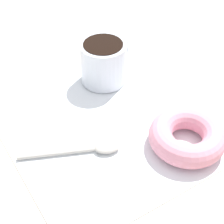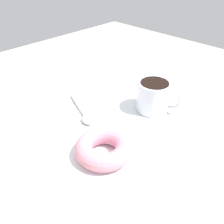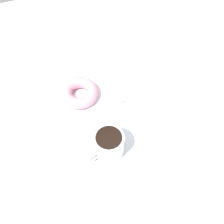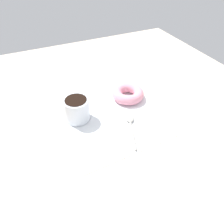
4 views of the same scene
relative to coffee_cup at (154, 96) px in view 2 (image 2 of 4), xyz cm
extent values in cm
cube|color=beige|center=(-8.03, 2.86, -4.98)|extent=(120.00, 120.00, 2.00)
cube|color=white|center=(-9.85, 4.06, -3.83)|extent=(32.33, 32.33, 0.30)
cylinder|color=silver|center=(-0.07, 0.18, -0.18)|extent=(7.64, 7.64, 6.99)
cylinder|color=black|center=(-0.07, 0.18, 3.11)|extent=(6.44, 6.44, 0.60)
torus|color=silver|center=(1.42, -3.76, -0.18)|extent=(2.54, 4.82, 4.81)
torus|color=pink|center=(-19.01, -2.81, -2.01)|extent=(10.81, 10.81, 3.33)
ellipsoid|color=#B7B2A8|center=(-14.32, 7.38, -3.23)|extent=(3.52, 4.22, 0.90)
cylinder|color=#B7B2A8|center=(-11.92, 13.71, -3.40)|extent=(4.52, 10.73, 0.56)
camera|label=1|loc=(-45.11, 23.92, 35.81)|focal=60.00mm
camera|label=2|loc=(-42.42, -27.81, 29.43)|focal=40.00mm
camera|label=3|loc=(33.85, -9.66, 68.75)|focal=50.00mm
camera|label=4|loc=(11.34, 50.27, 41.31)|focal=35.00mm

